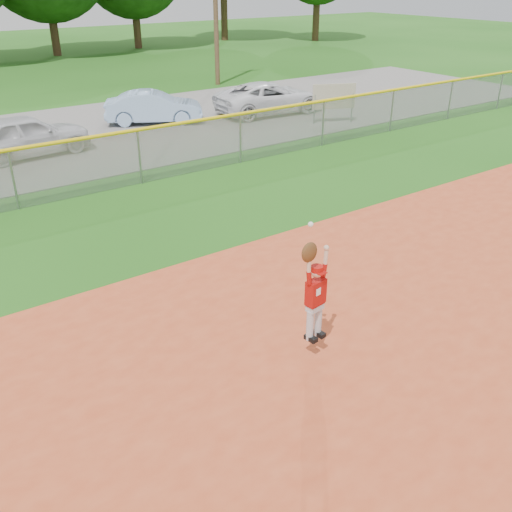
{
  "coord_description": "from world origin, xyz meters",
  "views": [
    {
      "loc": [
        -6.19,
        -4.19,
        5.3
      ],
      "look_at": [
        -1.32,
        2.65,
        1.1
      ],
      "focal_mm": 40.0,
      "sensor_mm": 36.0,
      "label": 1
    }
  ],
  "objects_px": {
    "sponsor_sign": "(334,97)",
    "ballplayer": "(315,291)",
    "car_white_a": "(26,135)",
    "car_blue": "(154,107)",
    "car_white_b": "(269,98)"
  },
  "relations": [
    {
      "from": "car_white_a",
      "to": "sponsor_sign",
      "type": "xyz_separation_m",
      "value": [
        10.89,
        -2.29,
        0.3
      ]
    },
    {
      "from": "sponsor_sign",
      "to": "ballplayer",
      "type": "height_order",
      "value": "ballplayer"
    },
    {
      "from": "car_blue",
      "to": "sponsor_sign",
      "type": "distance_m",
      "value": 6.91
    },
    {
      "from": "car_white_b",
      "to": "sponsor_sign",
      "type": "height_order",
      "value": "sponsor_sign"
    },
    {
      "from": "car_white_a",
      "to": "car_white_b",
      "type": "distance_m",
      "value": 9.88
    },
    {
      "from": "car_white_a",
      "to": "sponsor_sign",
      "type": "relative_size",
      "value": 2.48
    },
    {
      "from": "car_white_a",
      "to": "car_blue",
      "type": "height_order",
      "value": "car_white_a"
    },
    {
      "from": "car_blue",
      "to": "ballplayer",
      "type": "relative_size",
      "value": 1.88
    },
    {
      "from": "car_white_a",
      "to": "car_blue",
      "type": "xyz_separation_m",
      "value": [
        5.25,
        1.7,
        -0.06
      ]
    },
    {
      "from": "car_white_b",
      "to": "sponsor_sign",
      "type": "relative_size",
      "value": 2.9
    },
    {
      "from": "car_white_a",
      "to": "car_white_b",
      "type": "xyz_separation_m",
      "value": [
        9.87,
        0.47,
        -0.03
      ]
    },
    {
      "from": "sponsor_sign",
      "to": "car_blue",
      "type": "bearing_deg",
      "value": 144.77
    },
    {
      "from": "car_blue",
      "to": "ballplayer",
      "type": "height_order",
      "value": "ballplayer"
    },
    {
      "from": "car_blue",
      "to": "sponsor_sign",
      "type": "bearing_deg",
      "value": -97.4
    },
    {
      "from": "car_blue",
      "to": "car_white_a",
      "type": "bearing_deg",
      "value": 135.74
    }
  ]
}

